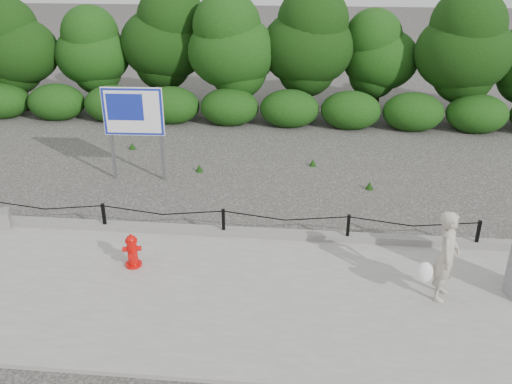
{
  "coord_description": "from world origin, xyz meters",
  "views": [
    {
      "loc": [
        1.62,
        -9.58,
        5.55
      ],
      "look_at": [
        0.64,
        0.2,
        1.0
      ],
      "focal_mm": 38.0,
      "sensor_mm": 36.0,
      "label": 1
    }
  ],
  "objects": [
    {
      "name": "treeline",
      "position": [
        0.33,
        8.93,
        2.38
      ],
      "size": [
        20.1,
        3.49,
        4.23
      ],
      "color": "black",
      "rests_on": "ground"
    },
    {
      "name": "fire_hydrant",
      "position": [
        -1.49,
        -1.29,
        0.39
      ],
      "size": [
        0.37,
        0.38,
        0.66
      ],
      "rotation": [
        0.0,
        0.0,
        0.22
      ],
      "color": "red",
      "rests_on": "sidewalk"
    },
    {
      "name": "advertising_sign",
      "position": [
        -2.64,
        2.83,
        1.69
      ],
      "size": [
        1.5,
        0.18,
        2.4
      ],
      "rotation": [
        0.0,
        0.0,
        0.04
      ],
      "color": "slate",
      "rests_on": "ground"
    },
    {
      "name": "chain_barrier",
      "position": [
        0.0,
        0.0,
        0.46
      ],
      "size": [
        10.06,
        0.06,
        0.6
      ],
      "color": "black",
      "rests_on": "sidewalk"
    },
    {
      "name": "pedestrian",
      "position": [
        3.95,
        -1.72,
        0.86
      ],
      "size": [
        0.77,
        0.67,
        1.6
      ],
      "rotation": [
        0.0,
        0.0,
        1.24
      ],
      "color": "#ACA494",
      "rests_on": "sidewalk"
    },
    {
      "name": "curb",
      "position": [
        0.0,
        0.05,
        0.15
      ],
      "size": [
        14.0,
        0.22,
        0.14
      ],
      "primitive_type": "cube",
      "color": "slate",
      "rests_on": "sidewalk"
    },
    {
      "name": "sidewalk",
      "position": [
        0.0,
        -2.0,
        0.04
      ],
      "size": [
        14.0,
        4.0,
        0.08
      ],
      "primitive_type": "cube",
      "color": "gray",
      "rests_on": "ground"
    },
    {
      "name": "ground",
      "position": [
        0.0,
        0.0,
        0.0
      ],
      "size": [
        90.0,
        90.0,
        0.0
      ],
      "primitive_type": "plane",
      "color": "#2D2B28",
      "rests_on": "ground"
    }
  ]
}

